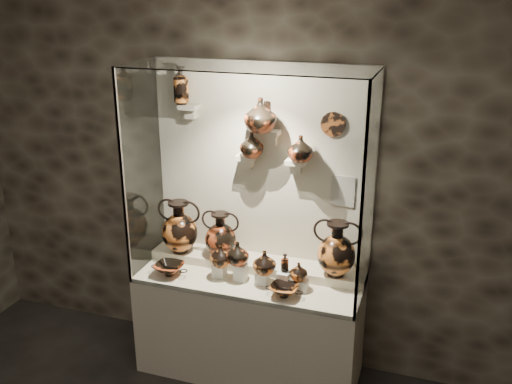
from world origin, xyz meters
TOP-DOWN VIEW (x-y plane):
  - wall_back at (0.00, 2.50)m, footprint 5.00×0.02m
  - plinth at (0.00, 2.18)m, footprint 1.70×0.60m
  - front_tier at (0.00, 2.18)m, footprint 1.68×0.58m
  - rear_tier at (0.00, 2.35)m, footprint 1.70×0.25m
  - back_panel at (0.00, 2.50)m, footprint 1.70×0.03m
  - glass_front at (0.00, 1.88)m, footprint 1.70×0.01m
  - glass_left at (-0.85, 2.18)m, footprint 0.01×0.60m
  - glass_right at (0.85, 2.18)m, footprint 0.01×0.60m
  - glass_top at (0.00, 2.18)m, footprint 1.70×0.60m
  - frame_post_left at (-0.84, 1.89)m, footprint 0.02×0.02m
  - frame_post_right at (0.84, 1.89)m, footprint 0.02×0.02m
  - pedestal_a at (-0.22, 2.13)m, footprint 0.09×0.09m
  - pedestal_b at (-0.05, 2.13)m, footprint 0.09×0.09m
  - pedestal_c at (0.12, 2.13)m, footprint 0.09×0.09m
  - pedestal_d at (0.28, 2.13)m, footprint 0.09×0.09m
  - pedestal_e at (0.42, 2.13)m, footprint 0.09×0.09m
  - bracket_ul at (-0.55, 2.42)m, footprint 0.14×0.12m
  - bracket_ca at (-0.10, 2.42)m, footprint 0.14×0.12m
  - bracket_cb at (0.10, 2.42)m, footprint 0.10×0.12m
  - bracket_cc at (0.28, 2.42)m, footprint 0.14×0.12m
  - amphora_left at (-0.62, 2.30)m, footprint 0.42×0.42m
  - amphora_mid at (-0.28, 2.32)m, footprint 0.36×0.36m
  - amphora_right at (0.63, 2.30)m, footprint 0.38×0.38m
  - jug_a at (-0.20, 2.11)m, footprint 0.19×0.19m
  - jug_b at (-0.07, 2.13)m, footprint 0.22×0.22m
  - jug_c at (0.14, 2.12)m, footprint 0.20×0.20m
  - jug_e at (0.39, 2.13)m, footprint 0.17×0.17m
  - lekythos_small at (0.29, 2.15)m, footprint 0.07×0.07m
  - kylix_left at (-0.59, 2.03)m, footprint 0.29×0.24m
  - kylix_right at (0.32, 2.00)m, footprint 0.31×0.28m
  - lekythos_tall at (-0.61, 2.41)m, footprint 0.14×0.14m
  - ovoid_vase_a at (-0.05, 2.38)m, footprint 0.23×0.23m
  - ovoid_vase_b at (0.03, 2.35)m, footprint 0.29×0.29m
  - ovoid_vase_c at (0.32, 2.38)m, footprint 0.22×0.22m
  - wall_plate at (0.53, 2.47)m, footprint 0.18×0.02m
  - info_placard at (0.62, 2.47)m, footprint 0.17×0.01m

SIDE VIEW (x-z plane):
  - plinth at x=0.00m, z-range 0.00..0.80m
  - front_tier at x=0.00m, z-range 0.80..0.83m
  - rear_tier at x=0.00m, z-range 0.80..0.90m
  - pedestal_e at x=0.42m, z-range 0.83..0.91m
  - pedestal_c at x=0.12m, z-range 0.83..0.92m
  - pedestal_a at x=-0.22m, z-range 0.83..0.93m
  - kylix_right at x=0.32m, z-range 0.83..0.93m
  - kylix_left at x=-0.59m, z-range 0.83..0.94m
  - pedestal_d at x=0.28m, z-range 0.83..0.95m
  - pedestal_b at x=-0.05m, z-range 0.83..0.96m
  - jug_e at x=0.39m, z-range 0.91..1.04m
  - jug_c at x=0.14m, z-range 0.92..1.10m
  - jug_a at x=-0.20m, z-range 0.93..1.10m
  - lekythos_small at x=0.29m, z-range 0.95..1.10m
  - jug_b at x=-0.07m, z-range 0.96..1.14m
  - amphora_mid at x=-0.28m, z-range 0.90..1.27m
  - amphora_right at x=0.63m, z-range 0.90..1.32m
  - amphora_left at x=-0.62m, z-range 0.90..1.33m
  - info_placard at x=0.62m, z-range 1.38..1.61m
  - wall_back at x=0.00m, z-range 0.00..3.20m
  - back_panel at x=0.00m, z-range 0.80..2.40m
  - glass_front at x=0.00m, z-range 0.80..2.40m
  - glass_left at x=-0.85m, z-range 0.80..2.40m
  - glass_right at x=0.85m, z-range 0.80..2.40m
  - frame_post_left at x=-0.84m, z-range 0.80..2.40m
  - frame_post_right at x=0.84m, z-range 0.80..2.40m
  - bracket_ca at x=-0.10m, z-range 1.68..1.72m
  - bracket_cc at x=0.28m, z-range 1.68..1.72m
  - ovoid_vase_a at x=-0.05m, z-range 1.72..1.90m
  - ovoid_vase_c at x=0.32m, z-range 1.72..1.91m
  - bracket_cb at x=0.10m, z-range 1.88..1.92m
  - wall_plate at x=0.53m, z-range 1.90..2.07m
  - ovoid_vase_b at x=0.03m, z-range 1.92..2.16m
  - bracket_ul at x=-0.55m, z-range 2.03..2.07m
  - lekythos_tall at x=-0.61m, z-range 2.07..2.38m
  - glass_top at x=0.00m, z-range 2.39..2.40m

